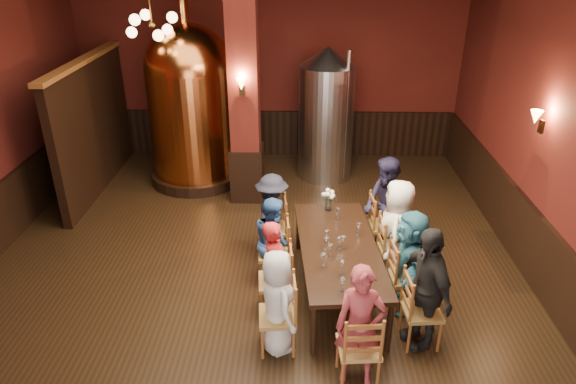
{
  "coord_description": "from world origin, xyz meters",
  "views": [
    {
      "loc": [
        0.69,
        -5.83,
        4.37
      ],
      "look_at": [
        0.52,
        0.2,
        1.39
      ],
      "focal_mm": 32.0,
      "sensor_mm": 36.0,
      "label": 1
    }
  ],
  "objects_px": {
    "person_1": "(275,268)",
    "steel_vessel": "(326,114)",
    "dining_table": "(339,250)",
    "rose_vase": "(329,197)",
    "person_0": "(277,302)",
    "copper_kettle": "(192,103)",
    "person_2": "(274,241)"
  },
  "relations": [
    {
      "from": "dining_table",
      "to": "rose_vase",
      "type": "distance_m",
      "value": 1.04
    },
    {
      "from": "person_0",
      "to": "person_2",
      "type": "bearing_deg",
      "value": -18.76
    },
    {
      "from": "person_1",
      "to": "copper_kettle",
      "type": "xyz_separation_m",
      "value": [
        -1.78,
        4.07,
        0.92
      ]
    },
    {
      "from": "dining_table",
      "to": "person_2",
      "type": "bearing_deg",
      "value": 158.78
    },
    {
      "from": "copper_kettle",
      "to": "steel_vessel",
      "type": "xyz_separation_m",
      "value": [
        2.57,
        0.25,
        -0.27
      ]
    },
    {
      "from": "person_0",
      "to": "rose_vase",
      "type": "relative_size",
      "value": 3.92
    },
    {
      "from": "dining_table",
      "to": "person_2",
      "type": "xyz_separation_m",
      "value": [
        -0.87,
        0.26,
        -0.04
      ]
    },
    {
      "from": "person_1",
      "to": "person_2",
      "type": "bearing_deg",
      "value": 14.85
    },
    {
      "from": "copper_kettle",
      "to": "person_1",
      "type": "bearing_deg",
      "value": -66.39
    },
    {
      "from": "copper_kettle",
      "to": "rose_vase",
      "type": "distance_m",
      "value": 3.71
    },
    {
      "from": "copper_kettle",
      "to": "steel_vessel",
      "type": "relative_size",
      "value": 1.66
    },
    {
      "from": "person_0",
      "to": "copper_kettle",
      "type": "bearing_deg",
      "value": -2.4
    },
    {
      "from": "dining_table",
      "to": "person_2",
      "type": "distance_m",
      "value": 0.91
    },
    {
      "from": "person_1",
      "to": "person_2",
      "type": "height_order",
      "value": "person_1"
    },
    {
      "from": "person_2",
      "to": "rose_vase",
      "type": "height_order",
      "value": "person_2"
    },
    {
      "from": "person_0",
      "to": "person_1",
      "type": "xyz_separation_m",
      "value": [
        -0.06,
        0.67,
        0.0
      ]
    },
    {
      "from": "person_1",
      "to": "steel_vessel",
      "type": "bearing_deg",
      "value": -0.31
    },
    {
      "from": "person_0",
      "to": "copper_kettle",
      "type": "relative_size",
      "value": 0.3
    },
    {
      "from": "copper_kettle",
      "to": "rose_vase",
      "type": "relative_size",
      "value": 12.86
    },
    {
      "from": "person_2",
      "to": "steel_vessel",
      "type": "bearing_deg",
      "value": -31.8
    },
    {
      "from": "rose_vase",
      "to": "person_2",
      "type": "bearing_deg",
      "value": -136.51
    },
    {
      "from": "dining_table",
      "to": "copper_kettle",
      "type": "distance_m",
      "value": 4.58
    },
    {
      "from": "person_2",
      "to": "person_1",
      "type": "bearing_deg",
      "value": 165.99
    },
    {
      "from": "person_1",
      "to": "steel_vessel",
      "type": "relative_size",
      "value": 0.51
    },
    {
      "from": "rose_vase",
      "to": "copper_kettle",
      "type": "bearing_deg",
      "value": 133.1
    },
    {
      "from": "person_0",
      "to": "copper_kettle",
      "type": "height_order",
      "value": "copper_kettle"
    },
    {
      "from": "person_0",
      "to": "copper_kettle",
      "type": "xyz_separation_m",
      "value": [
        -1.83,
        4.73,
        0.92
      ]
    },
    {
      "from": "person_0",
      "to": "rose_vase",
      "type": "height_order",
      "value": "person_0"
    },
    {
      "from": "person_1",
      "to": "person_2",
      "type": "relative_size",
      "value": 1.01
    },
    {
      "from": "dining_table",
      "to": "rose_vase",
      "type": "height_order",
      "value": "rose_vase"
    },
    {
      "from": "copper_kettle",
      "to": "dining_table",
      "type": "bearing_deg",
      "value": -54.69
    },
    {
      "from": "person_0",
      "to": "rose_vase",
      "type": "xyz_separation_m",
      "value": [
        0.67,
        2.06,
        0.31
      ]
    }
  ]
}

